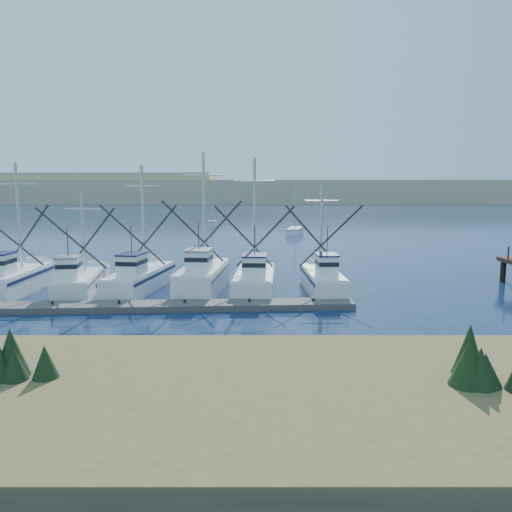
# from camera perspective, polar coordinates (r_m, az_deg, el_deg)

# --- Properties ---
(ground) EXTENTS (500.00, 500.00, 0.00)m
(ground) POSITION_cam_1_polar(r_m,az_deg,el_deg) (25.18, 2.39, -9.39)
(ground) COLOR #0D1C3C
(ground) RESTS_ON ground
(shore_bank) EXTENTS (40.00, 10.00, 1.60)m
(shore_bank) POSITION_cam_1_polar(r_m,az_deg,el_deg) (17.03, -25.18, -16.06)
(shore_bank) COLOR #4C422D
(shore_bank) RESTS_ON ground
(floating_dock) EXTENTS (29.04, 3.57, 0.39)m
(floating_dock) POSITION_cam_1_polar(r_m,az_deg,el_deg) (31.84, -15.36, -5.60)
(floating_dock) COLOR #59544F
(floating_dock) RESTS_ON ground
(dune_ridge) EXTENTS (360.00, 60.00, 10.00)m
(dune_ridge) POSITION_cam_1_polar(r_m,az_deg,el_deg) (234.02, 0.24, 7.40)
(dune_ridge) COLOR tan
(dune_ridge) RESTS_ON ground
(trawler_fleet) EXTENTS (28.28, 8.97, 9.92)m
(trawler_fleet) POSITION_cam_1_polar(r_m,az_deg,el_deg) (36.29, -12.91, -2.60)
(trawler_fleet) COLOR white
(trawler_fleet) RESTS_ON ground
(sailboat_near) EXTENTS (3.23, 6.95, 8.10)m
(sailboat_near) POSITION_cam_1_polar(r_m,az_deg,el_deg) (78.52, 4.46, 2.85)
(sailboat_near) COLOR white
(sailboat_near) RESTS_ON ground
(sailboat_far) EXTENTS (2.23, 5.18, 8.10)m
(sailboat_far) POSITION_cam_1_polar(r_m,az_deg,el_deg) (94.58, -5.04, 3.73)
(sailboat_far) COLOR white
(sailboat_far) RESTS_ON ground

